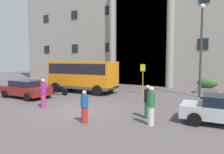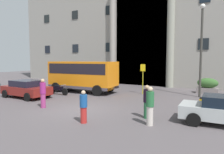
{
  "view_description": "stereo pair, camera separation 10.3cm",
  "coord_description": "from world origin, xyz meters",
  "px_view_note": "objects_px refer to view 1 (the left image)",
  "views": [
    {
      "loc": [
        7.79,
        -9.72,
        3.02
      ],
      "look_at": [
        -0.75,
        5.41,
        1.56
      ],
      "focal_mm": 33.05,
      "sensor_mm": 36.0,
      "label": 1
    },
    {
      "loc": [
        7.88,
        -9.67,
        3.02
      ],
      "look_at": [
        -0.75,
        5.41,
        1.56
      ],
      "focal_mm": 33.05,
      "sensor_mm": 36.0,
      "label": 2
    }
  ],
  "objects_px": {
    "pedestrian_man_red_shirt": "(84,107)",
    "motorcycle_near_kerb": "(207,104)",
    "scooter_by_planter": "(23,87)",
    "pedestrian_woman_dark_dress": "(151,106)",
    "hedge_planter_entrance_right": "(207,86)",
    "pedestrian_woman_with_bag": "(148,102)",
    "lamppost_plaza_centre": "(201,43)",
    "pedestrian_man_crossing": "(43,93)",
    "orange_minibus": "(83,74)",
    "bus_stop_sign": "(143,76)",
    "hedge_planter_far_east": "(65,78)",
    "parked_hatchback_near": "(26,89)",
    "motorcycle_far_end": "(58,89)"
  },
  "relations": [
    {
      "from": "motorcycle_near_kerb",
      "to": "pedestrian_man_red_shirt",
      "type": "xyz_separation_m",
      "value": [
        -4.91,
        -5.19,
        0.33
      ]
    },
    {
      "from": "parked_hatchback_near",
      "to": "lamppost_plaza_centre",
      "type": "xyz_separation_m",
      "value": [
        12.02,
        7.06,
        3.59
      ]
    },
    {
      "from": "pedestrian_man_crossing",
      "to": "lamppost_plaza_centre",
      "type": "relative_size",
      "value": 0.25
    },
    {
      "from": "orange_minibus",
      "to": "pedestrian_man_red_shirt",
      "type": "distance_m",
      "value": 9.53
    },
    {
      "from": "hedge_planter_entrance_right",
      "to": "motorcycle_near_kerb",
      "type": "relative_size",
      "value": 0.91
    },
    {
      "from": "hedge_planter_far_east",
      "to": "parked_hatchback_near",
      "type": "relative_size",
      "value": 0.35
    },
    {
      "from": "hedge_planter_entrance_right",
      "to": "motorcycle_near_kerb",
      "type": "xyz_separation_m",
      "value": [
        0.61,
        -7.26,
        -0.21
      ]
    },
    {
      "from": "pedestrian_man_red_shirt",
      "to": "motorcycle_near_kerb",
      "type": "bearing_deg",
      "value": 70.54
    },
    {
      "from": "scooter_by_planter",
      "to": "pedestrian_woman_dark_dress",
      "type": "bearing_deg",
      "value": -29.17
    },
    {
      "from": "motorcycle_far_end",
      "to": "lamppost_plaza_centre",
      "type": "distance_m",
      "value": 12.44
    },
    {
      "from": "parked_hatchback_near",
      "to": "hedge_planter_far_east",
      "type": "bearing_deg",
      "value": 117.04
    },
    {
      "from": "orange_minibus",
      "to": "parked_hatchback_near",
      "type": "distance_m",
      "value": 5.05
    },
    {
      "from": "pedestrian_woman_dark_dress",
      "to": "bus_stop_sign",
      "type": "bearing_deg",
      "value": -135.67
    },
    {
      "from": "hedge_planter_far_east",
      "to": "bus_stop_sign",
      "type": "bearing_deg",
      "value": -15.4
    },
    {
      "from": "bus_stop_sign",
      "to": "lamppost_plaza_centre",
      "type": "bearing_deg",
      "value": 11.33
    },
    {
      "from": "bus_stop_sign",
      "to": "pedestrian_man_crossing",
      "type": "xyz_separation_m",
      "value": [
        -3.53,
        -7.97,
        -0.69
      ]
    },
    {
      "from": "orange_minibus",
      "to": "hedge_planter_entrance_right",
      "type": "xyz_separation_m",
      "value": [
        10.15,
        4.98,
        -1.03
      ]
    },
    {
      "from": "motorcycle_far_end",
      "to": "scooter_by_planter",
      "type": "bearing_deg",
      "value": -174.77
    },
    {
      "from": "motorcycle_near_kerb",
      "to": "scooter_by_planter",
      "type": "bearing_deg",
      "value": -173.51
    },
    {
      "from": "pedestrian_man_crossing",
      "to": "pedestrian_woman_dark_dress",
      "type": "bearing_deg",
      "value": -154.49
    },
    {
      "from": "hedge_planter_far_east",
      "to": "pedestrian_man_red_shirt",
      "type": "relative_size",
      "value": 0.92
    },
    {
      "from": "hedge_planter_far_east",
      "to": "lamppost_plaza_centre",
      "type": "xyz_separation_m",
      "value": [
        16.65,
        -2.42,
        3.64
      ]
    },
    {
      "from": "pedestrian_man_crossing",
      "to": "pedestrian_woman_dark_dress",
      "type": "height_order",
      "value": "pedestrian_man_crossing"
    },
    {
      "from": "hedge_planter_far_east",
      "to": "pedestrian_man_crossing",
      "type": "height_order",
      "value": "pedestrian_man_crossing"
    },
    {
      "from": "hedge_planter_entrance_right",
      "to": "pedestrian_man_crossing",
      "type": "bearing_deg",
      "value": -126.95
    },
    {
      "from": "orange_minibus",
      "to": "pedestrian_woman_with_bag",
      "type": "height_order",
      "value": "orange_minibus"
    },
    {
      "from": "hedge_planter_entrance_right",
      "to": "pedestrian_woman_dark_dress",
      "type": "relative_size",
      "value": 1.01
    },
    {
      "from": "motorcycle_far_end",
      "to": "motorcycle_near_kerb",
      "type": "relative_size",
      "value": 1.05
    },
    {
      "from": "scooter_by_planter",
      "to": "hedge_planter_entrance_right",
      "type": "bearing_deg",
      "value": 12.2
    },
    {
      "from": "orange_minibus",
      "to": "parked_hatchback_near",
      "type": "relative_size",
      "value": 1.59
    },
    {
      "from": "pedestrian_woman_with_bag",
      "to": "orange_minibus",
      "type": "bearing_deg",
      "value": 157.01
    },
    {
      "from": "motorcycle_far_end",
      "to": "motorcycle_near_kerb",
      "type": "distance_m",
      "value": 11.78
    },
    {
      "from": "hedge_planter_far_east",
      "to": "pedestrian_woman_dark_dress",
      "type": "xyz_separation_m",
      "value": [
        15.58,
        -11.32,
        0.25
      ]
    },
    {
      "from": "motorcycle_far_end",
      "to": "pedestrian_man_crossing",
      "type": "bearing_deg",
      "value": -55.76
    },
    {
      "from": "hedge_planter_entrance_right",
      "to": "pedestrian_woman_dark_dress",
      "type": "bearing_deg",
      "value": -97.28
    },
    {
      "from": "hedge_planter_entrance_right",
      "to": "pedestrian_woman_with_bag",
      "type": "height_order",
      "value": "pedestrian_woman_with_bag"
    },
    {
      "from": "pedestrian_man_red_shirt",
      "to": "pedestrian_woman_dark_dress",
      "type": "relative_size",
      "value": 0.87
    },
    {
      "from": "scooter_by_planter",
      "to": "pedestrian_woman_dark_dress",
      "type": "relative_size",
      "value": 1.04
    },
    {
      "from": "orange_minibus",
      "to": "pedestrian_man_crossing",
      "type": "bearing_deg",
      "value": -77.87
    },
    {
      "from": "hedge_planter_far_east",
      "to": "scooter_by_planter",
      "type": "bearing_deg",
      "value": -76.74
    },
    {
      "from": "parked_hatchback_near",
      "to": "scooter_by_planter",
      "type": "xyz_separation_m",
      "value": [
        -2.84,
        1.9,
        -0.26
      ]
    },
    {
      "from": "bus_stop_sign",
      "to": "lamppost_plaza_centre",
      "type": "xyz_separation_m",
      "value": [
        4.54,
        0.91,
        2.68
      ]
    },
    {
      "from": "parked_hatchback_near",
      "to": "pedestrian_woman_with_bag",
      "type": "height_order",
      "value": "pedestrian_woman_with_bag"
    },
    {
      "from": "motorcycle_near_kerb",
      "to": "hedge_planter_entrance_right",
      "type": "bearing_deg",
      "value": 100.45
    },
    {
      "from": "pedestrian_woman_with_bag",
      "to": "pedestrian_man_red_shirt",
      "type": "height_order",
      "value": "pedestrian_woman_with_bag"
    },
    {
      "from": "hedge_planter_entrance_right",
      "to": "motorcycle_far_end",
      "type": "distance_m",
      "value": 13.26
    },
    {
      "from": "bus_stop_sign",
      "to": "motorcycle_near_kerb",
      "type": "distance_m",
      "value": 6.92
    },
    {
      "from": "bus_stop_sign",
      "to": "motorcycle_far_end",
      "type": "distance_m",
      "value": 7.47
    },
    {
      "from": "bus_stop_sign",
      "to": "scooter_by_planter",
      "type": "height_order",
      "value": "bus_stop_sign"
    },
    {
      "from": "hedge_planter_entrance_right",
      "to": "lamppost_plaza_centre",
      "type": "distance_m",
      "value": 4.34
    }
  ]
}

